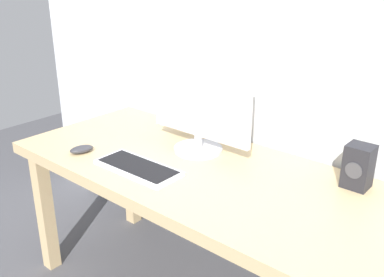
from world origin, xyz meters
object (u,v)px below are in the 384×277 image
Objects in this scene: monitor at (200,105)px; mouse at (82,149)px; speaker_right at (358,166)px; desk at (198,184)px; keyboard_primary at (138,168)px.

mouse is at bearing -136.04° from monitor.
desk is at bearing -155.99° from speaker_right.
speaker_right is at bearing 24.01° from desk.
monitor is 4.96× the size of mouse.
keyboard_primary is 3.56× the size of mouse.
speaker_right reaches higher than desk.
speaker_right is at bearing 30.65° from keyboard_primary.
keyboard_primary is at bearing -132.52° from desk.
speaker_right is at bearing 9.57° from monitor.
monitor reaches higher than speaker_right.
speaker_right reaches higher than keyboard_primary.
desk is at bearing 42.00° from mouse.
speaker_right is at bearing 41.49° from mouse.
monitor is (-0.11, 0.14, 0.30)m from desk.
speaker_right is (0.69, 0.12, -0.13)m from monitor.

